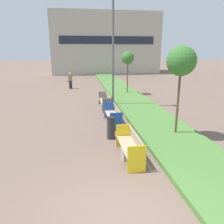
{
  "coord_description": "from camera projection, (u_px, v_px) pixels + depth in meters",
  "views": [
    {
      "loc": [
        -0.83,
        -3.99,
        3.81
      ],
      "look_at": [
        0.9,
        7.32,
        0.6
      ],
      "focal_mm": 35.0,
      "sensor_mm": 36.0,
      "label": 1
    }
  ],
  "objects": [
    {
      "name": "planter_grass_strip",
      "position": [
        132.0,
        101.0,
        16.81
      ],
      "size": [
        2.8,
        120.0,
        0.18
      ],
      "color": "#4C7A38",
      "rests_on": "ground"
    },
    {
      "name": "building_backdrop",
      "position": [
        104.0,
        44.0,
        38.84
      ],
      "size": [
        17.94,
        8.83,
        9.93
      ],
      "color": "#B2AD9E",
      "rests_on": "ground"
    },
    {
      "name": "bench_yellow_frame",
      "position": [
        130.0,
        148.0,
        7.99
      ],
      "size": [
        0.65,
        2.13,
        0.94
      ],
      "color": "#9E9B96",
      "rests_on": "ground"
    },
    {
      "name": "bench_blue_frame",
      "position": [
        113.0,
        117.0,
        11.74
      ],
      "size": [
        0.65,
        2.31,
        0.94
      ],
      "color": "#9E9B96",
      "rests_on": "ground"
    },
    {
      "name": "bench_grey_frame",
      "position": [
        106.0,
        103.0,
        14.99
      ],
      "size": [
        0.65,
        2.43,
        0.94
      ],
      "color": "#9E9B96",
      "rests_on": "ground"
    },
    {
      "name": "litter_bin",
      "position": [
        111.0,
        128.0,
        9.73
      ],
      "size": [
        0.38,
        0.38,
        1.0
      ],
      "color": "#2D2D30",
      "rests_on": "ground"
    },
    {
      "name": "street_lamp_post",
      "position": [
        113.0,
        35.0,
        14.43
      ],
      "size": [
        0.24,
        0.44,
        8.86
      ],
      "color": "#56595B",
      "rests_on": "ground"
    },
    {
      "name": "sapling_tree_near",
      "position": [
        181.0,
        62.0,
        9.26
      ],
      "size": [
        1.27,
        1.27,
        4.04
      ],
      "color": "brown",
      "rests_on": "ground"
    },
    {
      "name": "sapling_tree_far",
      "position": [
        128.0,
        58.0,
        19.09
      ],
      "size": [
        1.12,
        1.12,
        3.78
      ],
      "color": "brown",
      "rests_on": "ground"
    },
    {
      "name": "pedestrian_walking",
      "position": [
        70.0,
        80.0,
        22.62
      ],
      "size": [
        0.53,
        0.24,
        1.68
      ],
      "color": "#232633",
      "rests_on": "ground"
    }
  ]
}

